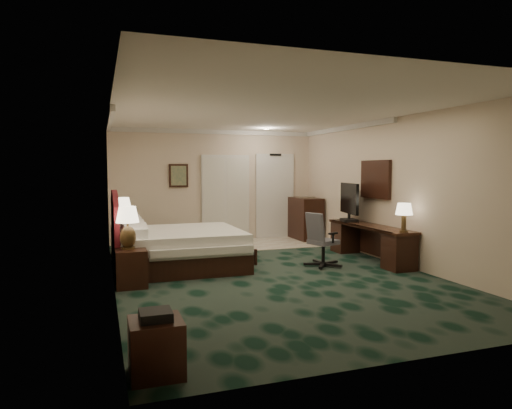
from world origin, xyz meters
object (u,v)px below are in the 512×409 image
object	(u,v)px
minibar	(306,219)
nightstand_far	(124,241)
nightstand_near	(131,268)
side_table	(156,347)
desk	(370,243)
desk_chair	(323,239)
tv	(349,202)
lamp_far	(124,212)
lamp_near	(128,228)
bed_bench	(238,249)
bed	(180,249)

from	to	relation	value
minibar	nightstand_far	bearing A→B (deg)	-169.98
nightstand_near	side_table	world-z (taller)	nightstand_near
side_table	desk	xyz separation A→B (m)	(4.48, 3.70, 0.10)
minibar	desk_chair	bearing A→B (deg)	-109.36
tv	desk	bearing A→B (deg)	-74.73
nightstand_far	lamp_far	bearing A→B (deg)	33.45
lamp_near	desk	xyz separation A→B (m)	(4.52, 0.53, -0.54)
bed_bench	minibar	bearing A→B (deg)	61.19
nightstand_far	desk	bearing A→B (deg)	-24.29
bed	bed_bench	xyz separation A→B (m)	(1.17, 0.30, -0.12)
desk_chair	nightstand_near	bearing A→B (deg)	166.90
lamp_far	minibar	size ratio (longest dim) A/B	0.56
bed_bench	desk	xyz separation A→B (m)	(2.40, -0.81, 0.12)
desk_chair	bed	bearing A→B (deg)	144.11
desk	minibar	size ratio (longest dim) A/B	2.26
nightstand_far	desk_chair	world-z (taller)	desk_chair
tv	minibar	bearing A→B (deg)	102.50
nightstand_far	desk_chair	xyz separation A→B (m)	(3.35, -2.25, 0.19)
bed	bed_bench	world-z (taller)	bed
bed	minibar	bearing A→B (deg)	33.01
lamp_far	desk_chair	world-z (taller)	lamp_far
bed_bench	desk_chair	bearing A→B (deg)	-18.21
nightstand_near	desk	bearing A→B (deg)	7.42
lamp_far	desk	world-z (taller)	lamp_far
nightstand_near	bed	bearing A→B (deg)	50.10
lamp_far	tv	bearing A→B (deg)	-16.49
bed	lamp_far	size ratio (longest dim) A/B	3.66
nightstand_near	desk_chair	xyz separation A→B (m)	(3.37, 0.35, 0.21)
lamp_far	desk_chair	size ratio (longest dim) A/B	0.59
lamp_far	minibar	xyz separation A→B (m)	(4.40, 0.77, -0.37)
nightstand_near	nightstand_far	distance (m)	2.60
side_table	minibar	size ratio (longest dim) A/B	0.46
nightstand_near	minibar	size ratio (longest dim) A/B	0.54
lamp_near	minibar	world-z (taller)	lamp_near
desk	tv	size ratio (longest dim) A/B	2.32
bed	nightstand_far	xyz separation A→B (m)	(-0.90, 1.51, -0.03)
nightstand_far	tv	world-z (taller)	tv
lamp_near	side_table	bearing A→B (deg)	-89.24
lamp_far	bed_bench	size ratio (longest dim) A/B	0.46
lamp_far	side_table	xyz separation A→B (m)	(-0.02, -5.72, -0.65)
desk	lamp_near	bearing A→B (deg)	-173.26
bed	bed_bench	distance (m)	1.21
lamp_near	bed	bearing A→B (deg)	47.75
side_table	tv	distance (m)	6.31
bed	minibar	size ratio (longest dim) A/B	2.03
nightstand_near	tv	world-z (taller)	tv
minibar	nightstand_near	bearing A→B (deg)	-142.68
nightstand_far	bed_bench	world-z (taller)	nightstand_far
bed	side_table	world-z (taller)	bed
lamp_near	bed_bench	size ratio (longest dim) A/B	0.50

